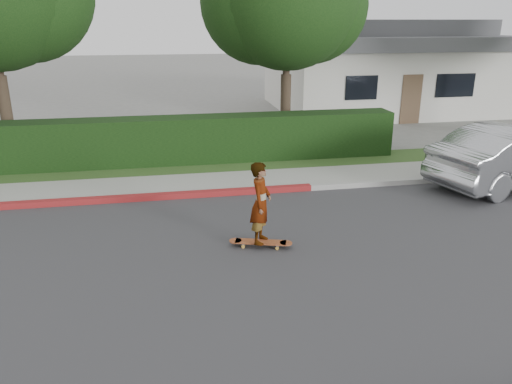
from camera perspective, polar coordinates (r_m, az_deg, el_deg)
ground at (r=9.48m, az=7.42°, el=-8.06°), size 120.00×120.00×0.00m
road at (r=9.48m, az=7.42°, el=-8.04°), size 60.00×8.00×0.01m
curb_far at (r=13.10m, az=2.01°, el=0.27°), size 60.00×0.20×0.15m
curb_red_section at (r=13.01m, az=-20.02°, el=-1.04°), size 12.00×0.21×0.15m
sidewalk_far at (r=13.94m, az=1.21°, el=1.39°), size 60.00×1.60×0.12m
planting_strip at (r=15.45m, az=0.00°, el=3.13°), size 60.00×1.60×0.10m
hedge at (r=15.61m, az=-11.35°, el=5.58°), size 15.00×1.00×1.50m
tree_center at (r=17.70m, az=3.42°, el=21.03°), size 5.66×4.84×7.44m
house at (r=26.37m, az=13.87°, el=13.79°), size 10.60×8.60×4.30m
skateboard at (r=9.97m, az=0.53°, el=-5.77°), size 1.28×0.60×0.12m
skateboarder at (r=9.65m, az=0.55°, el=-1.26°), size 0.60×0.70×1.63m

